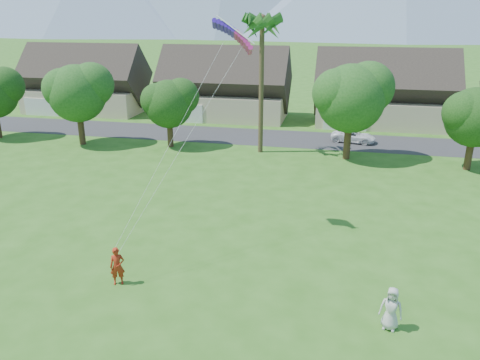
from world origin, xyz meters
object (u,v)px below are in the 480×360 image
(kite_flyer, at_px, (117,266))
(parafoil_kite, at_px, (235,34))
(parked_car, at_px, (353,136))
(watcher, at_px, (391,309))

(kite_flyer, height_order, parafoil_kite, parafoil_kite)
(kite_flyer, bearing_deg, parked_car, 45.45)
(parked_car, bearing_deg, watcher, -167.67)
(watcher, height_order, parafoil_kite, parafoil_kite)
(watcher, height_order, parked_car, watcher)
(watcher, bearing_deg, parked_car, 105.50)
(watcher, bearing_deg, parafoil_kite, 148.43)
(kite_flyer, xyz_separation_m, parked_car, (11.57, 29.61, -0.35))
(parafoil_kite, bearing_deg, parked_car, 72.80)
(kite_flyer, distance_m, parked_car, 31.80)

